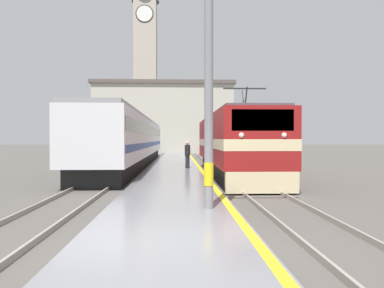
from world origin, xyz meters
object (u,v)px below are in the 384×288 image
locomotive_train (233,144)px  clock_tower (146,62)px  passenger_train (133,140)px  catenary_mast (213,68)px  person_on_platform (187,154)px

locomotive_train → clock_tower: (-8.39, 40.80, 12.94)m
passenger_train → clock_tower: 34.20m
passenger_train → catenary_mast: catenary_mast is taller
locomotive_train → clock_tower: bearing=101.6°
person_on_platform → clock_tower: (-5.86, 38.85, 13.59)m
locomotive_train → catenary_mast: 11.93m
person_on_platform → locomotive_train: bearing=-37.5°
person_on_platform → clock_tower: bearing=98.6°
locomotive_train → passenger_train: bearing=126.4°
clock_tower → person_on_platform: bearing=-81.4°
passenger_train → clock_tower: clock_tower is taller
passenger_train → person_on_platform: 8.33m
person_on_platform → clock_tower: size_ratio=0.06×
locomotive_train → clock_tower: size_ratio=0.55×
locomotive_train → catenary_mast: size_ratio=2.09×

